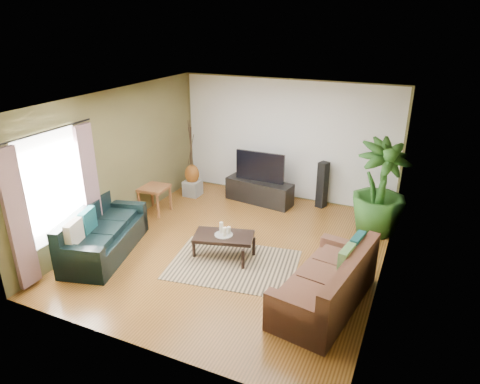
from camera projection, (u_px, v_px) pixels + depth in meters
The scene contains 28 objects.
floor at pixel (235, 249), 7.76m from camera, with size 5.50×5.50×0.00m, color brown.
ceiling at pixel (235, 100), 6.73m from camera, with size 5.50×5.50×0.00m, color white.
wall_back at pixel (287, 140), 9.57m from camera, with size 5.00×5.00×0.00m, color brown.
wall_front at pixel (135, 257), 4.93m from camera, with size 5.00×5.00×0.00m, color brown.
wall_left at pixel (117, 161), 8.19m from camera, with size 5.50×5.50×0.00m, color brown.
wall_right at pixel (389, 204), 6.30m from camera, with size 5.50×5.50×0.00m, color brown.
backwall_panel at pixel (287, 140), 9.56m from camera, with size 4.90×4.90×0.00m, color white.
window_pane at pixel (52, 187), 6.82m from camera, with size 1.80×1.80×0.00m, color white.
curtain_near at pixel (18, 220), 6.26m from camera, with size 0.08×0.35×2.20m, color gray.
curtain_far at pixel (90, 186), 7.53m from camera, with size 0.08×0.35×2.20m, color gray.
curtain_rod at pixel (45, 132), 6.46m from camera, with size 0.03×0.03×1.90m, color black.
sofa_left at pixel (104, 231), 7.49m from camera, with size 1.95×0.83×0.85m, color black.
sofa_right at pixel (325, 279), 6.13m from camera, with size 2.00×0.90×0.85m, color brown.
area_rug at pixel (234, 264), 7.27m from camera, with size 2.12×1.50×0.01m, color tan.
coffee_table at pixel (224, 246), 7.46m from camera, with size 1.02×0.56×0.42m, color black.
candle_tray at pixel (224, 235), 7.38m from camera, with size 0.31×0.31×0.01m, color gray.
candle_tall at pixel (221, 228), 7.39m from camera, with size 0.06×0.06×0.20m, color white.
candle_mid at pixel (225, 232), 7.30m from camera, with size 0.06×0.06×0.16m, color white.
candle_short at pixel (229, 230), 7.38m from camera, with size 0.06×0.06×0.13m, color beige.
tv_stand at pixel (259, 192), 9.65m from camera, with size 1.53×0.46×0.51m, color black.
television at pixel (260, 167), 9.44m from camera, with size 1.12×0.06×0.66m, color black.
speaker_left at pixel (248, 177), 9.94m from camera, with size 0.16×0.18×0.90m, color black.
speaker_right at pixel (322, 185), 9.32m from camera, with size 0.19×0.21×1.03m, color black.
potted_plant at pixel (380, 188), 8.07m from camera, with size 1.02×1.02×1.83m, color #24531B.
plant_pot at pixel (375, 225), 8.37m from camera, with size 0.34×0.34×0.26m, color black.
pedestal at pixel (193, 188), 10.04m from camera, with size 0.36×0.36×0.36m, color gray.
vase at pixel (192, 174), 9.91m from camera, with size 0.33×0.33×0.46m, color brown.
side_table at pixel (155, 199), 9.14m from camera, with size 0.55×0.55×0.59m, color brown.
Camera 1 is at (2.86, -6.15, 3.91)m, focal length 32.00 mm.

